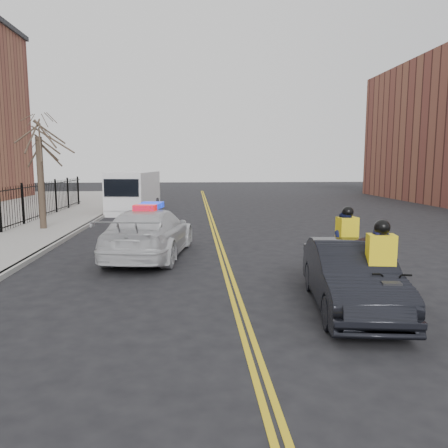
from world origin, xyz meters
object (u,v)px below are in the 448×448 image
cargo_van (134,193)px  cyclist_far (346,251)px  dark_sedan (351,276)px  police_cruiser (150,233)px  cyclist_near (379,285)px

cargo_van → cyclist_far: 17.99m
dark_sedan → cargo_van: 19.88m
police_cruiser → cyclist_near: cyclist_near is taller
police_cruiser → cyclist_far: (5.40, -3.10, -0.04)m
dark_sedan → cargo_van: cargo_van is taller
police_cruiser → cyclist_near: size_ratio=2.72×
cyclist_near → cyclist_far: bearing=91.6°
dark_sedan → police_cruiser: bearing=137.7°
cargo_van → dark_sedan: bearing=-63.7°
dark_sedan → cyclist_far: size_ratio=2.17×
cyclist_far → dark_sedan: bearing=-116.4°
police_cruiser → dark_sedan: bearing=138.4°
police_cruiser → cargo_van: (-2.26, 13.17, 0.42)m
police_cruiser → dark_sedan: size_ratio=1.34×
cyclist_near → cyclist_far: 3.00m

